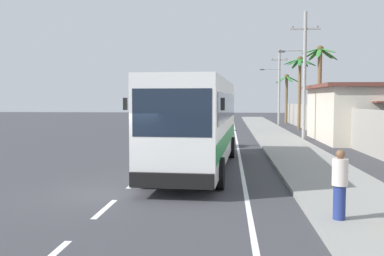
{
  "coord_description": "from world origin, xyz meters",
  "views": [
    {
      "loc": [
        3.28,
        -12.98,
        2.91
      ],
      "look_at": [
        1.72,
        5.06,
        1.7
      ],
      "focal_mm": 40.61,
      "sensor_mm": 36.0,
      "label": 1
    }
  ],
  "objects_px": {
    "pedestrian_near_kerb": "(340,183)",
    "utility_pole_far": "(278,85)",
    "motorcycle_beside_bus": "(231,136)",
    "palm_second": "(320,73)",
    "utility_pole_mid": "(304,72)",
    "coach_bus_foreground": "(198,120)",
    "palm_third": "(300,77)",
    "palm_nearest": "(287,90)"
  },
  "relations": [
    {
      "from": "coach_bus_foreground",
      "to": "pedestrian_near_kerb",
      "type": "relative_size",
      "value": 7.42
    },
    {
      "from": "coach_bus_foreground",
      "to": "utility_pole_far",
      "type": "distance_m",
      "value": 31.63
    },
    {
      "from": "motorcycle_beside_bus",
      "to": "utility_pole_far",
      "type": "distance_m",
      "value": 23.19
    },
    {
      "from": "palm_nearest",
      "to": "palm_third",
      "type": "relative_size",
      "value": 0.85
    },
    {
      "from": "motorcycle_beside_bus",
      "to": "utility_pole_mid",
      "type": "xyz_separation_m",
      "value": [
        5.1,
        4.85,
        4.17
      ]
    },
    {
      "from": "coach_bus_foreground",
      "to": "palm_second",
      "type": "height_order",
      "value": "palm_second"
    },
    {
      "from": "motorcycle_beside_bus",
      "to": "palm_nearest",
      "type": "height_order",
      "value": "palm_nearest"
    },
    {
      "from": "palm_third",
      "to": "palm_second",
      "type": "bearing_deg",
      "value": -87.57
    },
    {
      "from": "utility_pole_mid",
      "to": "palm_third",
      "type": "distance_m",
      "value": 10.63
    },
    {
      "from": "pedestrian_near_kerb",
      "to": "utility_pole_mid",
      "type": "height_order",
      "value": "utility_pole_mid"
    },
    {
      "from": "motorcycle_beside_bus",
      "to": "utility_pole_far",
      "type": "xyz_separation_m",
      "value": [
        5.27,
        22.25,
        3.83
      ]
    },
    {
      "from": "palm_second",
      "to": "utility_pole_far",
      "type": "bearing_deg",
      "value": 96.07
    },
    {
      "from": "motorcycle_beside_bus",
      "to": "palm_nearest",
      "type": "distance_m",
      "value": 27.3
    },
    {
      "from": "palm_second",
      "to": "utility_pole_mid",
      "type": "bearing_deg",
      "value": -119.6
    },
    {
      "from": "coach_bus_foreground",
      "to": "pedestrian_near_kerb",
      "type": "distance_m",
      "value": 8.91
    },
    {
      "from": "motorcycle_beside_bus",
      "to": "pedestrian_near_kerb",
      "type": "relative_size",
      "value": 1.21
    },
    {
      "from": "motorcycle_beside_bus",
      "to": "palm_third",
      "type": "distance_m",
      "value": 17.26
    },
    {
      "from": "utility_pole_mid",
      "to": "palm_second",
      "type": "distance_m",
      "value": 3.45
    },
    {
      "from": "pedestrian_near_kerb",
      "to": "palm_second",
      "type": "distance_m",
      "value": 25.07
    },
    {
      "from": "pedestrian_near_kerb",
      "to": "palm_third",
      "type": "xyz_separation_m",
      "value": [
        4.08,
        31.91,
        4.03
      ]
    },
    {
      "from": "coach_bus_foreground",
      "to": "pedestrian_near_kerb",
      "type": "height_order",
      "value": "coach_bus_foreground"
    },
    {
      "from": "pedestrian_near_kerb",
      "to": "palm_second",
      "type": "relative_size",
      "value": 0.23
    },
    {
      "from": "utility_pole_far",
      "to": "motorcycle_beside_bus",
      "type": "bearing_deg",
      "value": -103.32
    },
    {
      "from": "palm_second",
      "to": "palm_third",
      "type": "xyz_separation_m",
      "value": [
        -0.32,
        7.54,
        0.12
      ]
    },
    {
      "from": "coach_bus_foreground",
      "to": "motorcycle_beside_bus",
      "type": "distance_m",
      "value": 8.8
    },
    {
      "from": "pedestrian_near_kerb",
      "to": "utility_pole_mid",
      "type": "distance_m",
      "value": 21.88
    },
    {
      "from": "palm_second",
      "to": "pedestrian_near_kerb",
      "type": "bearing_deg",
      "value": -100.24
    },
    {
      "from": "utility_pole_mid",
      "to": "utility_pole_far",
      "type": "relative_size",
      "value": 1.08
    },
    {
      "from": "motorcycle_beside_bus",
      "to": "palm_nearest",
      "type": "bearing_deg",
      "value": 75.72
    },
    {
      "from": "motorcycle_beside_bus",
      "to": "palm_nearest",
      "type": "relative_size",
      "value": 0.33
    },
    {
      "from": "coach_bus_foreground",
      "to": "utility_pole_mid",
      "type": "xyz_separation_m",
      "value": [
        6.55,
        13.41,
        2.74
      ]
    },
    {
      "from": "coach_bus_foreground",
      "to": "utility_pole_mid",
      "type": "bearing_deg",
      "value": 63.96
    },
    {
      "from": "utility_pole_mid",
      "to": "utility_pole_far",
      "type": "bearing_deg",
      "value": 89.44
    },
    {
      "from": "utility_pole_mid",
      "to": "motorcycle_beside_bus",
      "type": "bearing_deg",
      "value": -136.45
    },
    {
      "from": "palm_second",
      "to": "palm_third",
      "type": "relative_size",
      "value": 1.01
    },
    {
      "from": "pedestrian_near_kerb",
      "to": "palm_nearest",
      "type": "relative_size",
      "value": 0.27
    },
    {
      "from": "motorcycle_beside_bus",
      "to": "utility_pole_far",
      "type": "bearing_deg",
      "value": 76.68
    },
    {
      "from": "pedestrian_near_kerb",
      "to": "utility_pole_far",
      "type": "xyz_separation_m",
      "value": [
        2.87,
        38.78,
        3.48
      ]
    },
    {
      "from": "coach_bus_foreground",
      "to": "utility_pole_far",
      "type": "relative_size",
      "value": 1.44
    },
    {
      "from": "pedestrian_near_kerb",
      "to": "palm_third",
      "type": "relative_size",
      "value": 0.23
    },
    {
      "from": "coach_bus_foreground",
      "to": "utility_pole_far",
      "type": "xyz_separation_m",
      "value": [
        6.72,
        30.81,
        2.4
      ]
    },
    {
      "from": "palm_second",
      "to": "palm_third",
      "type": "bearing_deg",
      "value": 92.43
    }
  ]
}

